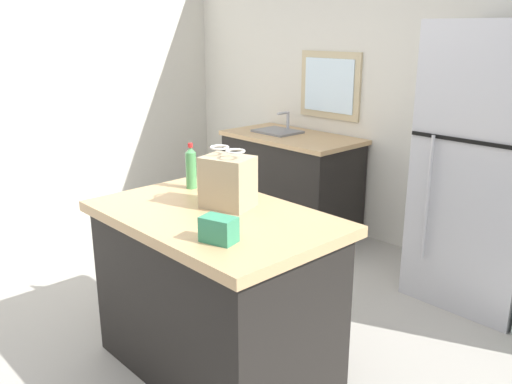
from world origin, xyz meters
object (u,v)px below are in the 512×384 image
(kitchen_island, at_px, (216,292))
(shopping_bag, at_px, (228,181))
(small_box, at_px, (219,229))
(refrigerator, at_px, (489,167))
(bottle, at_px, (191,168))

(kitchen_island, height_order, shopping_bag, shopping_bag)
(shopping_bag, relative_size, small_box, 2.04)
(kitchen_island, distance_m, small_box, 0.65)
(refrigerator, height_order, shopping_bag, refrigerator)
(kitchen_island, distance_m, refrigerator, 2.03)
(kitchen_island, xyz_separation_m, bottle, (-0.44, 0.19, 0.58))
(small_box, xyz_separation_m, bottle, (-0.77, 0.42, 0.07))
(kitchen_island, relative_size, shopping_bag, 4.15)
(small_box, bearing_deg, shopping_bag, 134.99)
(kitchen_island, relative_size, refrigerator, 0.70)
(shopping_bag, bearing_deg, bottle, 170.63)
(refrigerator, bearing_deg, kitchen_island, -107.16)
(refrigerator, bearing_deg, shopping_bag, -108.94)
(small_box, bearing_deg, kitchen_island, 144.74)
(small_box, distance_m, bottle, 0.88)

